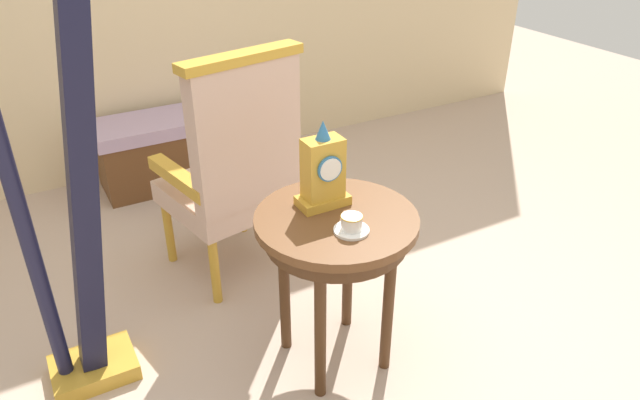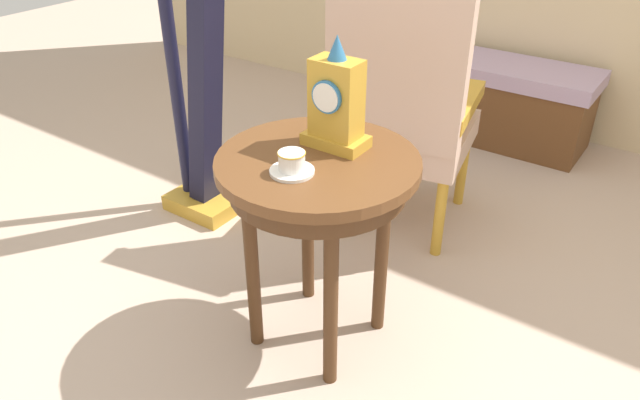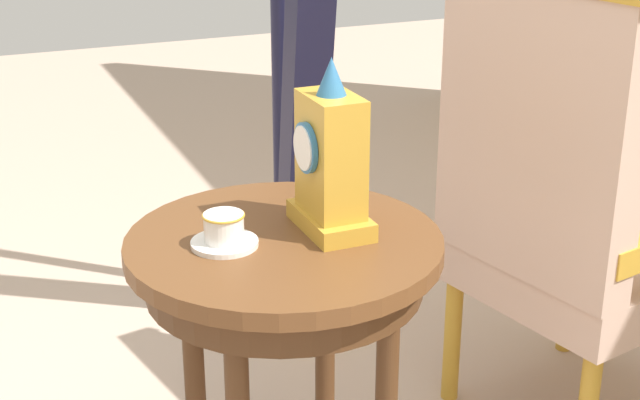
{
  "view_description": "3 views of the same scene",
  "coord_description": "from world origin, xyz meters",
  "px_view_note": "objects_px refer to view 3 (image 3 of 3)",
  "views": [
    {
      "loc": [
        -0.96,
        -1.5,
        1.78
      ],
      "look_at": [
        -0.03,
        0.18,
        0.7
      ],
      "focal_mm": 33.01,
      "sensor_mm": 36.0,
      "label": 1
    },
    {
      "loc": [
        0.87,
        -1.2,
        1.48
      ],
      "look_at": [
        -0.01,
        0.06,
        0.55
      ],
      "focal_mm": 33.84,
      "sensor_mm": 36.0,
      "label": 2
    },
    {
      "loc": [
        1.5,
        -0.5,
        1.4
      ],
      "look_at": [
        -0.06,
        0.16,
        0.73
      ],
      "focal_mm": 52.93,
      "sensor_mm": 36.0,
      "label": 3
    }
  ],
  "objects_px": {
    "armchair": "(564,205)",
    "harp": "(298,101)",
    "side_table": "(285,280)",
    "mantel_clock": "(330,163)",
    "teacup_left": "(224,232)"
  },
  "relations": [
    {
      "from": "teacup_left",
      "to": "armchair",
      "type": "xyz_separation_m",
      "value": [
        -0.1,
        0.85,
        -0.12
      ]
    },
    {
      "from": "side_table",
      "to": "mantel_clock",
      "type": "bearing_deg",
      "value": 91.45
    },
    {
      "from": "mantel_clock",
      "to": "armchair",
      "type": "bearing_deg",
      "value": 99.57
    },
    {
      "from": "mantel_clock",
      "to": "harp",
      "type": "xyz_separation_m",
      "value": [
        -0.86,
        0.28,
        -0.13
      ]
    },
    {
      "from": "side_table",
      "to": "mantel_clock",
      "type": "distance_m",
      "value": 0.25
    },
    {
      "from": "armchair",
      "to": "mantel_clock",
      "type": "bearing_deg",
      "value": -80.43
    },
    {
      "from": "teacup_left",
      "to": "armchair",
      "type": "distance_m",
      "value": 0.86
    },
    {
      "from": "armchair",
      "to": "harp",
      "type": "height_order",
      "value": "harp"
    },
    {
      "from": "side_table",
      "to": "armchair",
      "type": "relative_size",
      "value": 0.6
    },
    {
      "from": "side_table",
      "to": "mantel_clock",
      "type": "height_order",
      "value": "mantel_clock"
    },
    {
      "from": "side_table",
      "to": "harp",
      "type": "height_order",
      "value": "harp"
    },
    {
      "from": "side_table",
      "to": "teacup_left",
      "type": "distance_m",
      "value": 0.17
    },
    {
      "from": "armchair",
      "to": "side_table",
      "type": "bearing_deg",
      "value": -81.47
    },
    {
      "from": "side_table",
      "to": "teacup_left",
      "type": "xyz_separation_m",
      "value": [
        -0.01,
        -0.11,
        0.12
      ]
    },
    {
      "from": "teacup_left",
      "to": "mantel_clock",
      "type": "distance_m",
      "value": 0.24
    }
  ]
}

